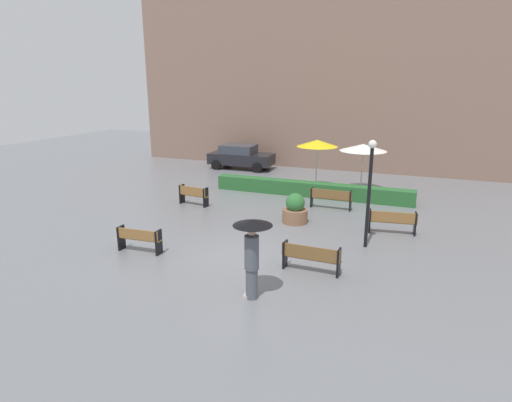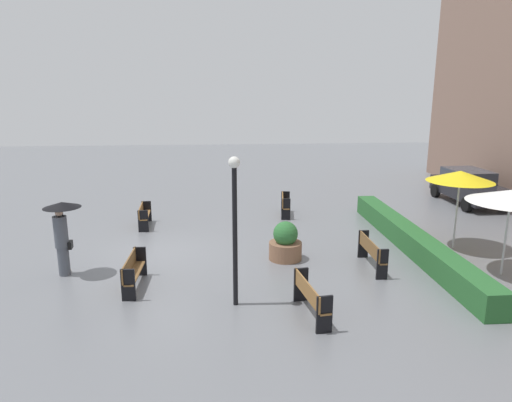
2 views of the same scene
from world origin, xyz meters
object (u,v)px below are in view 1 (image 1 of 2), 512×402
Objects in this scene: bench_far_right at (392,220)px; pedestrian_with_umbrella at (252,247)px; bench_near_left at (139,238)px; lamp_post at (370,183)px; patio_umbrella_white at (363,148)px; bench_far_left at (193,194)px; bench_near_right at (311,257)px; parked_car at (241,156)px; planter_pot at (295,210)px; patio_umbrella_yellow at (317,143)px; bench_back_row at (331,197)px.

pedestrian_with_umbrella is (-3.05, -6.56, 0.91)m from bench_far_right.
lamp_post is (7.04, 3.30, 1.80)m from bench_near_left.
bench_far_left is at bearing -142.12° from patio_umbrella_white.
bench_far_right is at bearing -71.30° from patio_umbrella_white.
bench_far_left is at bearing 143.58° from bench_near_right.
lamp_post is at bearing 25.10° from bench_near_left.
pedestrian_with_umbrella is 0.86× the size of patio_umbrella_white.
parked_car is (-9.65, 11.24, -1.49)m from lamp_post.
patio_umbrella_yellow reaches higher than planter_pot.
lamp_post is at bearing -80.49° from patio_umbrella_white.
lamp_post reaches higher than bench_far_right.
lamp_post is at bearing -28.86° from planter_pot.
planter_pot is 6.58m from patio_umbrella_white.
parked_car reaches higher than planter_pot.
patio_umbrella_yellow is at bearing 48.16° from bench_far_left.
planter_pot reaches higher than bench_near_right.
patio_umbrella_white is at bearing 77.33° from bench_back_row.
parked_car is (-10.39, 9.51, 0.29)m from bench_far_right.
bench_near_left is 0.38× the size of parked_car.
patio_umbrella_yellow reaches higher than bench_near_left.
bench_far_left reaches higher than bench_far_right.
bench_far_left is 0.58× the size of patio_umbrella_yellow.
bench_far_left is 5.19m from planter_pot.
pedestrian_with_umbrella is at bearing -17.88° from bench_near_left.
pedestrian_with_umbrella is 5.42m from lamp_post.
bench_near_left is 1.30× the size of planter_pot.
bench_far_right is 1.17× the size of bench_far_left.
parked_car is (-1.45, 8.84, 0.29)m from bench_far_left.
bench_far_right is 0.95× the size of bench_back_row.
patio_umbrella_yellow reaches higher than patio_umbrella_white.
planter_pot is at bearing 51.41° from bench_near_left.
bench_back_row is at bearing -43.34° from parked_car.
patio_umbrella_yellow is (-1.51, 3.36, 1.92)m from bench_back_row.
pedestrian_with_umbrella is at bearing -94.59° from patio_umbrella_white.
bench_back_row is 1.54× the size of planter_pot.
bench_far_right is 2.59m from lamp_post.
patio_umbrella_white is (-1.30, 7.77, 0.04)m from lamp_post.
bench_near_left is 0.89× the size of bench_near_right.
parked_car is (-6.59, 9.56, 0.29)m from planter_pot.
patio_umbrella_yellow is (-0.57, 5.82, 1.94)m from planter_pot.
lamp_post is at bearing -64.18° from patio_umbrella_yellow.
planter_pot reaches higher than bench_far_left.
pedestrian_with_umbrella is 6.62m from planter_pot.
patio_umbrella_white reaches higher than bench_far_left.
bench_far_right is 14.09m from parked_car.
bench_back_row is (6.08, 1.74, 0.02)m from bench_far_left.
patio_umbrella_white is at bearing 99.51° from lamp_post.
bench_far_right is 3.74m from bench_back_row.
parked_car reaches higher than bench_near_right.
pedestrian_with_umbrella is at bearing -83.44° from planter_pot.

